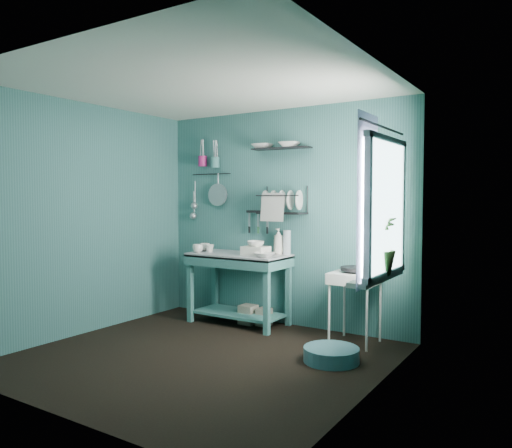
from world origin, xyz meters
The scene contains 36 objects.
floor centered at (0.00, 0.00, 0.00)m, with size 3.20×3.20×0.00m, color black.
ceiling centered at (0.00, 0.00, 2.50)m, with size 3.20×3.20×0.00m, color silver.
wall_back centered at (0.00, 1.50, 1.25)m, with size 3.20×3.20×0.00m, color #316563.
wall_front centered at (0.00, -1.50, 1.25)m, with size 3.20×3.20×0.00m, color #316563.
wall_left centered at (-1.60, 0.00, 1.25)m, with size 3.00×3.00×0.00m, color #316563.
wall_right centered at (1.60, 0.00, 1.25)m, with size 3.00×3.00×0.00m, color #316563.
work_counter centered at (-0.42, 1.20, 0.41)m, with size 1.16×0.58×0.83m, color #377470.
mug_left centered at (-0.90, 1.04, 0.87)m, with size 0.12×0.12×0.10m, color silver.
mug_mid centered at (-0.80, 1.14, 0.87)m, with size 0.10×0.10×0.09m, color silver.
mug_right centered at (-0.92, 1.20, 0.87)m, with size 0.12×0.12×0.10m, color silver.
wash_tub centered at (-0.17, 1.18, 0.88)m, with size 0.28×0.22×0.10m, color silver.
tub_bowl centered at (-0.17, 1.18, 0.96)m, with size 0.20×0.20×0.06m, color silver.
soap_bottle centered at (0.00, 1.40, 0.97)m, with size 0.12×0.12×0.30m, color silver.
water_bottle centered at (0.10, 1.42, 0.97)m, with size 0.09×0.09×0.28m, color silver.
counter_bowl centered at (0.03, 1.05, 0.85)m, with size 0.22×0.22×0.05m, color silver.
hotplate_stand centered at (1.03, 1.18, 0.36)m, with size 0.45×0.45×0.72m, color silver.
frying_pan centered at (1.03, 1.18, 0.76)m, with size 0.30×0.30×0.04m, color black.
knife_strip centered at (-0.31, 1.47, 1.31)m, with size 0.32×0.02×0.03m, color black.
dish_rack centered at (0.07, 1.37, 1.45)m, with size 0.55×0.24×0.32m, color black.
upper_shelf centered at (0.05, 1.40, 2.04)m, with size 0.70×0.18×0.01m, color black.
shelf_bowl_left centered at (-0.21, 1.40, 2.01)m, with size 0.23×0.23×0.06m, color silver.
shelf_bowl_right centered at (0.14, 1.40, 2.10)m, with size 0.24×0.24×0.06m, color silver.
utensil_cup_magenta centered at (-1.12, 1.42, 1.94)m, with size 0.11×0.11×0.13m, color #B5216E.
utensil_cup_teal centered at (-0.92, 1.42, 1.91)m, with size 0.11×0.11×0.13m, color teal.
colander centered at (-0.90, 1.45, 1.51)m, with size 0.28×0.28×0.03m, color #ADAEB5.
ladle_outer centered at (-1.28, 1.46, 1.54)m, with size 0.01×0.01×0.30m, color #ADAEB5.
ladle_inner centered at (-1.30, 1.46, 1.41)m, with size 0.01×0.01×0.30m, color #ADAEB5.
hook_rail centered at (-1.02, 1.47, 1.78)m, with size 0.01×0.01×0.60m, color black.
window_glass centered at (1.59, 0.45, 1.40)m, with size 1.10×1.10×0.00m, color white.
windowsill centered at (1.50, 0.45, 0.81)m, with size 0.16×0.95×0.04m, color silver.
curtain centered at (1.52, 0.15, 1.45)m, with size 1.35×1.35×0.00m, color white.
curtain_rod centered at (1.54, 0.45, 2.05)m, with size 0.02×0.02×1.05m, color black.
potted_plant centered at (1.50, 0.47, 1.09)m, with size 0.29×0.29×0.51m, color #36692A.
storage_tin_large centered at (-0.32, 1.25, 0.11)m, with size 0.18×0.18×0.22m, color gray.
storage_tin_small centered at (-0.12, 1.28, 0.10)m, with size 0.15×0.15×0.20m, color gray.
floor_basin centered at (1.06, 0.52, 0.07)m, with size 0.50×0.50×0.13m, color teal.
Camera 1 is at (2.87, -3.56, 1.47)m, focal length 35.00 mm.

